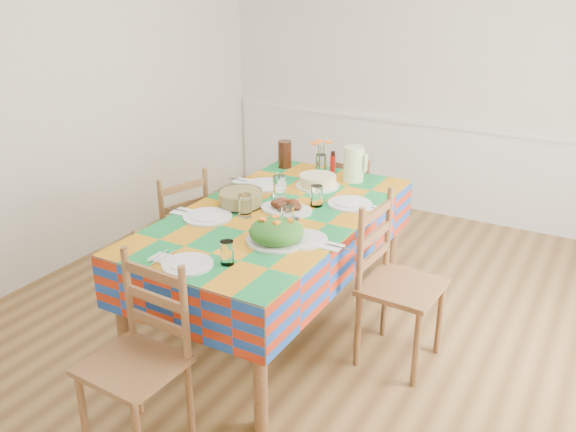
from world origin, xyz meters
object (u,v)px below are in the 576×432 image
object	(u,v)px
dining_table	(276,225)
chair_near	(139,360)
chair_right	(395,284)
chair_left	(176,234)
meat_platter	(286,206)
chair_far	(355,204)
tea_pitcher	(285,154)
green_pitcher	(354,164)

from	to	relation	value
dining_table	chair_near	distance (m)	1.35
chair_near	chair_right	distance (m)	1.57
chair_left	chair_right	bearing A→B (deg)	107.45
meat_platter	chair_left	xyz separation A→B (m)	(-0.89, -0.08, -0.36)
chair_far	chair_left	bearing A→B (deg)	62.93
tea_pitcher	chair_far	xyz separation A→B (m)	(0.43, 0.47, -0.50)
dining_table	meat_platter	bearing A→B (deg)	58.00
dining_table	tea_pitcher	xyz separation A→B (m)	(-0.43, 0.87, 0.20)
meat_platter	tea_pitcher	bearing A→B (deg)	120.40
green_pitcher	chair_left	size ratio (longest dim) A/B	0.26
meat_platter	chair_right	xyz separation A→B (m)	(0.80, -0.06, -0.33)
tea_pitcher	green_pitcher	bearing A→B (deg)	-3.22
chair_left	chair_right	size ratio (longest dim) A/B	0.93
dining_table	chair_right	xyz separation A→B (m)	(0.84, 0.00, -0.21)
tea_pitcher	chair_right	size ratio (longest dim) A/B	0.20
green_pitcher	chair_near	xyz separation A→B (m)	(-0.18, -2.16, -0.45)
dining_table	meat_platter	world-z (taller)	meat_platter
green_pitcher	chair_far	distance (m)	0.75
chair_left	chair_near	bearing A→B (deg)	49.70
chair_near	chair_left	world-z (taller)	chair_near
meat_platter	green_pitcher	world-z (taller)	green_pitcher
green_pitcher	tea_pitcher	world-z (taller)	green_pitcher
dining_table	chair_near	world-z (taller)	chair_near
tea_pitcher	chair_near	bearing A→B (deg)	-78.89
meat_platter	green_pitcher	size ratio (longest dim) A/B	1.38
dining_table	chair_far	world-z (taller)	chair_far
meat_platter	chair_far	distance (m)	1.34
green_pitcher	chair_far	xyz separation A→B (m)	(-0.18, 0.50, -0.52)
green_pitcher	chair_right	distance (m)	1.15
green_pitcher	chair_near	world-z (taller)	green_pitcher
chair_far	dining_table	bearing A→B (deg)	95.03
chair_left	chair_far	bearing A→B (deg)	164.97
dining_table	chair_near	size ratio (longest dim) A/B	2.09
chair_left	chair_right	world-z (taller)	chair_right
meat_platter	tea_pitcher	size ratio (longest dim) A/B	1.68
green_pitcher	chair_left	distance (m)	1.41
dining_table	chair_left	size ratio (longest dim) A/B	2.15
chair_far	chair_right	bearing A→B (deg)	127.19
dining_table	chair_far	xyz separation A→B (m)	(-0.00, 1.33, -0.30)
chair_near	chair_far	world-z (taller)	chair_near
chair_near	meat_platter	bearing A→B (deg)	91.41
dining_table	chair_far	distance (m)	1.37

